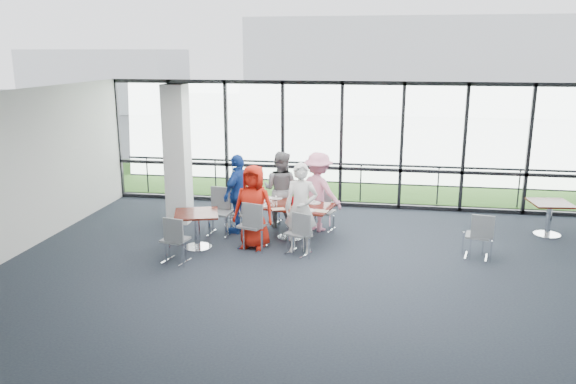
% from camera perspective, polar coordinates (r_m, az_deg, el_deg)
% --- Properties ---
extents(floor, '(12.00, 10.00, 0.02)m').
position_cam_1_polar(floor, '(9.93, 3.02, -9.15)').
color(floor, '#1E2430').
rests_on(floor, ground).
extents(ceiling, '(12.00, 10.00, 0.04)m').
position_cam_1_polar(ceiling, '(9.15, 3.29, 9.65)').
color(ceiling, white).
rests_on(ceiling, ground).
extents(wall_front, '(12.00, 0.10, 3.20)m').
position_cam_1_polar(wall_front, '(4.79, -3.86, -14.83)').
color(wall_front, silver).
rests_on(wall_front, ground).
extents(curtain_wall_back, '(12.00, 0.10, 3.20)m').
position_cam_1_polar(curtain_wall_back, '(14.29, 5.42, 4.77)').
color(curtain_wall_back, white).
rests_on(curtain_wall_back, ground).
extents(structural_column, '(0.50, 0.50, 3.20)m').
position_cam_1_polar(structural_column, '(13.12, -11.17, 3.72)').
color(structural_column, white).
rests_on(structural_column, ground).
extents(apron, '(80.00, 70.00, 0.02)m').
position_cam_1_polar(apron, '(19.50, 6.41, 2.42)').
color(apron, slate).
rests_on(apron, ground).
extents(grass_strip, '(80.00, 5.00, 0.01)m').
position_cam_1_polar(grass_strip, '(17.54, 6.03, 1.21)').
color(grass_strip, '#305319').
rests_on(grass_strip, ground).
extents(hangar_main, '(24.00, 10.00, 6.00)m').
position_cam_1_polar(hangar_main, '(41.19, 14.05, 12.48)').
color(hangar_main, silver).
rests_on(hangar_main, ground).
extents(hangar_aux, '(10.00, 6.00, 4.00)m').
position_cam_1_polar(hangar_aux, '(41.70, -17.91, 10.86)').
color(hangar_aux, silver).
rests_on(hangar_aux, ground).
extents(guard_rail, '(12.00, 0.06, 0.06)m').
position_cam_1_polar(guard_rail, '(15.09, 5.50, 1.01)').
color(guard_rail, '#2D2D33').
rests_on(guard_rail, ground).
extents(main_table, '(1.93, 1.33, 0.75)m').
position_cam_1_polar(main_table, '(11.93, 0.24, -1.93)').
color(main_table, '#3B1209').
rests_on(main_table, ground).
extents(side_table_left, '(1.08, 1.08, 0.75)m').
position_cam_1_polar(side_table_left, '(11.48, -9.28, -2.64)').
color(side_table_left, '#3B1209').
rests_on(side_table_left, ground).
extents(side_table_right, '(0.90, 0.90, 0.75)m').
position_cam_1_polar(side_table_right, '(13.37, 25.07, -1.46)').
color(side_table_right, '#3B1209').
rests_on(side_table_right, ground).
extents(diner_near_left, '(0.90, 0.65, 1.72)m').
position_cam_1_polar(diner_near_left, '(11.34, -3.50, -1.51)').
color(diner_near_left, '#B71A0C').
rests_on(diner_near_left, ground).
extents(diner_near_right, '(0.69, 0.52, 1.81)m').
position_cam_1_polar(diner_near_right, '(11.03, 1.34, -1.68)').
color(diner_near_right, silver).
rests_on(diner_near_right, ground).
extents(diner_far_left, '(0.95, 0.71, 1.74)m').
position_cam_1_polar(diner_far_left, '(12.68, -0.75, 0.26)').
color(diner_far_left, slate).
rests_on(diner_far_left, ground).
extents(diner_far_right, '(1.28, 1.04, 1.76)m').
position_cam_1_polar(diner_far_right, '(12.43, 3.07, 0.01)').
color(diner_far_right, pink).
rests_on(diner_far_right, ground).
extents(diner_end, '(0.89, 1.16, 1.75)m').
position_cam_1_polar(diner_end, '(12.35, -5.00, -0.16)').
color(diner_end, '#193E97').
rests_on(diner_end, ground).
extents(chair_main_nl, '(0.60, 0.60, 0.98)m').
position_cam_1_polar(chair_main_nl, '(11.37, -3.67, -3.41)').
color(chair_main_nl, slate).
rests_on(chair_main_nl, ground).
extents(chair_main_nr, '(0.57, 0.57, 0.87)m').
position_cam_1_polar(chair_main_nr, '(11.05, 1.05, -4.21)').
color(chair_main_nr, slate).
rests_on(chair_main_nr, ground).
extents(chair_main_fl, '(0.62, 0.62, 0.97)m').
position_cam_1_polar(chair_main_fl, '(12.91, -0.31, -1.25)').
color(chair_main_fl, slate).
rests_on(chair_main_fl, ground).
extents(chair_main_fr, '(0.52, 0.52, 0.85)m').
position_cam_1_polar(chair_main_fr, '(12.57, 3.73, -2.00)').
color(chair_main_fr, slate).
rests_on(chair_main_fr, ground).
extents(chair_main_end, '(0.49, 0.49, 0.83)m').
position_cam_1_polar(chair_main_end, '(12.51, -5.15, -2.14)').
color(chair_main_end, slate).
rests_on(chair_main_end, ground).
extents(chair_spare_la, '(0.53, 0.53, 0.90)m').
position_cam_1_polar(chair_spare_la, '(10.85, -11.38, -4.76)').
color(chair_spare_la, slate).
rests_on(chair_spare_la, ground).
extents(chair_spare_lb, '(0.54, 0.54, 1.00)m').
position_cam_1_polar(chair_spare_lb, '(12.28, -6.95, -2.11)').
color(chair_spare_lb, slate).
rests_on(chair_spare_lb, ground).
extents(chair_spare_r, '(0.52, 0.52, 0.89)m').
position_cam_1_polar(chair_spare_r, '(11.46, 18.71, -4.23)').
color(chair_spare_r, slate).
rests_on(chair_spare_r, ground).
extents(plate_nl, '(0.25, 0.25, 0.01)m').
position_cam_1_polar(plate_nl, '(11.80, -2.28, -1.37)').
color(plate_nl, white).
rests_on(plate_nl, main_table).
extents(plate_nr, '(0.26, 0.26, 0.01)m').
position_cam_1_polar(plate_nr, '(11.44, 2.14, -1.89)').
color(plate_nr, white).
rests_on(plate_nr, main_table).
extents(plate_fl, '(0.28, 0.28, 0.01)m').
position_cam_1_polar(plate_fl, '(12.38, -1.22, -0.63)').
color(plate_fl, white).
rests_on(plate_fl, main_table).
extents(plate_fr, '(0.27, 0.27, 0.01)m').
position_cam_1_polar(plate_fr, '(12.02, 2.70, -1.10)').
color(plate_fr, white).
rests_on(plate_fr, main_table).
extents(plate_end, '(0.28, 0.28, 0.01)m').
position_cam_1_polar(plate_end, '(12.16, -2.99, -0.92)').
color(plate_end, white).
rests_on(plate_end, main_table).
extents(tumbler_a, '(0.07, 0.07, 0.13)m').
position_cam_1_polar(tumbler_a, '(11.72, -1.26, -1.18)').
color(tumbler_a, white).
rests_on(tumbler_a, main_table).
extents(tumbler_b, '(0.08, 0.08, 0.15)m').
position_cam_1_polar(tumbler_b, '(11.61, 0.99, -1.28)').
color(tumbler_b, white).
rests_on(tumbler_b, main_table).
extents(tumbler_c, '(0.07, 0.07, 0.13)m').
position_cam_1_polar(tumbler_c, '(12.02, 0.91, -0.79)').
color(tumbler_c, white).
rests_on(tumbler_c, main_table).
extents(tumbler_d, '(0.08, 0.08, 0.15)m').
position_cam_1_polar(tumbler_d, '(12.03, -2.77, -0.74)').
color(tumbler_d, white).
rests_on(tumbler_d, main_table).
extents(menu_a, '(0.33, 0.29, 0.00)m').
position_cam_1_polar(menu_a, '(11.55, -1.02, -1.74)').
color(menu_a, beige).
rests_on(menu_a, main_table).
extents(menu_b, '(0.32, 0.25, 0.00)m').
position_cam_1_polar(menu_b, '(11.43, 3.37, -1.93)').
color(menu_b, beige).
rests_on(menu_b, main_table).
extents(menu_c, '(0.39, 0.37, 0.00)m').
position_cam_1_polar(menu_c, '(12.11, 1.59, -1.00)').
color(menu_c, beige).
rests_on(menu_c, main_table).
extents(condiment_caddy, '(0.10, 0.07, 0.04)m').
position_cam_1_polar(condiment_caddy, '(11.93, 0.54, -1.14)').
color(condiment_caddy, black).
rests_on(condiment_caddy, main_table).
extents(ketchup_bottle, '(0.06, 0.06, 0.18)m').
position_cam_1_polar(ketchup_bottle, '(11.84, 0.54, -0.90)').
color(ketchup_bottle, '#B50712').
rests_on(ketchup_bottle, main_table).
extents(green_bottle, '(0.05, 0.05, 0.20)m').
position_cam_1_polar(green_bottle, '(11.89, 0.60, -0.79)').
color(green_bottle, '#1A7A22').
rests_on(green_bottle, main_table).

